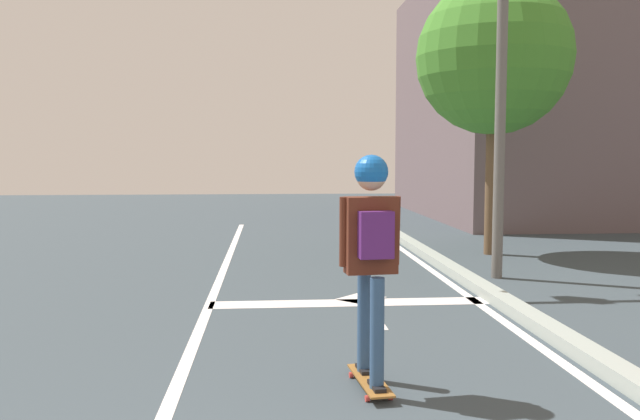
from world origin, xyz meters
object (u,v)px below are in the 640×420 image
at_px(skateboard, 370,381).
at_px(skater, 371,236).
at_px(traffic_signal_mast, 443,23).
at_px(roadside_tree, 494,58).

height_order(skateboard, skater, skater).
height_order(skateboard, traffic_signal_mast, traffic_signal_mast).
xyz_separation_m(skateboard, roadside_tree, (3.34, 6.83, 3.59)).
relative_size(skateboard, traffic_signal_mast, 0.15).
relative_size(skater, traffic_signal_mast, 0.33).
distance_m(skater, roadside_tree, 7.99).
xyz_separation_m(skateboard, skater, (0.00, -0.01, 1.16)).
distance_m(skater, traffic_signal_mast, 5.48).
distance_m(skateboard, traffic_signal_mast, 6.10).
relative_size(skater, roadside_tree, 0.35).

